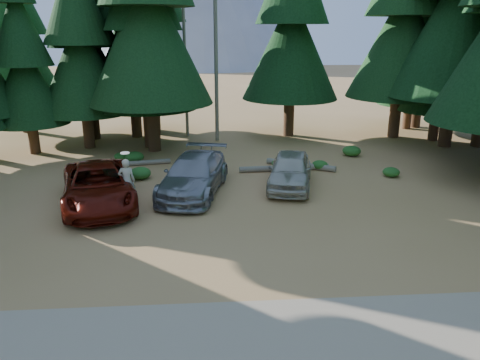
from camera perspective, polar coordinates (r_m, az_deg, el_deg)
The scene contains 20 objects.
ground at distance 17.21m, azimuth -4.25°, elevation -6.17°, with size 160.00×160.00×0.00m, color #AC8048.
gravel_strip at distance 11.58m, azimuth -4.23°, elevation -19.40°, with size 26.00×3.50×0.01m, color tan.
forest_belt_north at distance 31.50m, azimuth -4.27°, elevation 5.04°, with size 36.00×7.00×22.00m, color black, non-canonical shape.
snag_front at distance 30.23m, azimuth -2.96°, elevation 16.01°, with size 0.24×0.24×12.00m, color #706C59.
snag_back at distance 31.80m, azimuth -6.71°, elevation 14.21°, with size 0.20×0.20×10.00m, color #706C59.
mountain_peak at distance 104.13m, azimuth -5.98°, elevation 21.02°, with size 48.00×50.00×28.00m.
red_pickup at distance 20.20m, azimuth -16.89°, elevation -0.64°, with size 2.80×6.07×1.69m, color #5F1208.
silver_minivan_center at distance 20.85m, azimuth -5.65°, elevation 0.64°, with size 2.36×5.80×1.68m, color gray.
silver_minivan_right at distance 21.72m, azimuth 6.13°, elevation 1.23°, with size 1.90×4.72×1.61m, color beige.
frisbee_player at distance 19.51m, azimuth -13.64°, elevation -0.06°, with size 0.68×0.46×2.09m.
log_left at distance 25.72m, azimuth -12.65°, elevation 2.00°, with size 0.27×0.27×3.76m, color #706C59.
log_mid at distance 24.94m, azimuth 7.39°, elevation 1.84°, with size 0.31×0.31×3.78m, color #706C59.
log_right at distance 24.29m, azimuth 5.43°, elevation 1.46°, with size 0.30×0.30×4.69m, color #706C59.
shrub_far_left at distance 26.51m, azimuth -12.72°, elevation 2.79°, with size 1.01×1.01×0.56m, color #1B5C1E.
shrub_left at distance 27.03m, azimuth -14.29°, elevation 2.82°, with size 0.78×0.78×0.43m, color #1B5C1E.
shrub_center_left at distance 23.38m, azimuth -12.07°, elevation 0.82°, with size 1.04×1.04×0.57m, color #1B5C1E.
shrub_center_right at distance 24.67m, azimuth 5.02°, elevation 2.02°, with size 0.99×0.99×0.54m, color #1B5C1E.
shrub_right at distance 24.83m, azimuth 9.71°, elevation 1.83°, with size 0.84×0.84×0.46m, color #1B5C1E.
shrub_far_right at distance 27.85m, azimuth 13.45°, elevation 3.48°, with size 1.05×1.05×0.58m, color #1B5C1E.
shrub_edge_east at distance 24.42m, azimuth 17.95°, elevation 0.93°, with size 0.84×0.84×0.46m, color #1B5C1E.
Camera 1 is at (0.15, -15.71, 7.03)m, focal length 35.00 mm.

